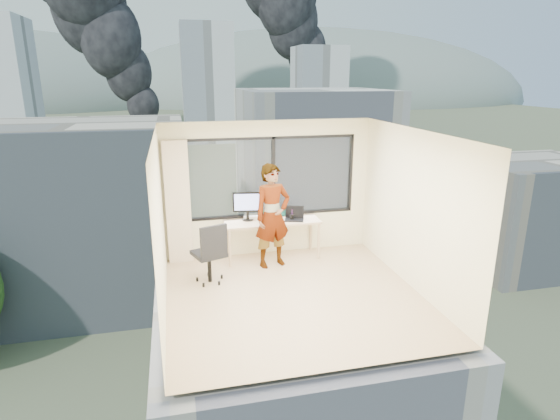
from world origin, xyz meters
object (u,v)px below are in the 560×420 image
object	(u,v)px
monitor	(248,206)
chair	(209,252)
game_console	(252,216)
desk	(272,239)
laptop	(294,214)
handbag	(282,212)
person	(272,216)

from	to	relation	value
monitor	chair	bearing A→B (deg)	-122.52
monitor	game_console	distance (m)	0.28
desk	laptop	xyz separation A→B (m)	(0.42, -0.06, 0.49)
laptop	handbag	bearing A→B (deg)	137.72
monitor	person	bearing A→B (deg)	-45.04
laptop	handbag	world-z (taller)	laptop
game_console	handbag	size ratio (longest dim) A/B	1.28
monitor	desk	bearing A→B (deg)	-10.58
game_console	monitor	bearing A→B (deg)	-119.07
chair	person	bearing A→B (deg)	0.91
desk	chair	bearing A→B (deg)	-147.26
chair	laptop	distance (m)	1.87
chair	desk	bearing A→B (deg)	12.44
monitor	laptop	bearing A→B (deg)	-5.90
game_console	laptop	distance (m)	0.83
handbag	laptop	bearing A→B (deg)	-77.79
person	game_console	size ratio (longest dim) A/B	6.39
game_console	handbag	xyz separation A→B (m)	(0.60, -0.02, 0.05)
person	laptop	world-z (taller)	person
desk	game_console	bearing A→B (deg)	143.74
handbag	person	bearing A→B (deg)	-135.71
chair	game_console	bearing A→B (deg)	28.86
monitor	game_console	bearing A→B (deg)	54.81
person	handbag	size ratio (longest dim) A/B	8.20
chair	monitor	world-z (taller)	monitor
desk	laptop	distance (m)	0.64
chair	laptop	xyz separation A→B (m)	(1.68, 0.75, 0.32)
person	laptop	distance (m)	0.57
chair	game_console	xyz separation A→B (m)	(0.92, 1.07, 0.24)
person	game_console	bearing A→B (deg)	98.55
monitor	game_console	xyz separation A→B (m)	(0.10, 0.10, -0.24)
laptop	handbag	distance (m)	0.34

